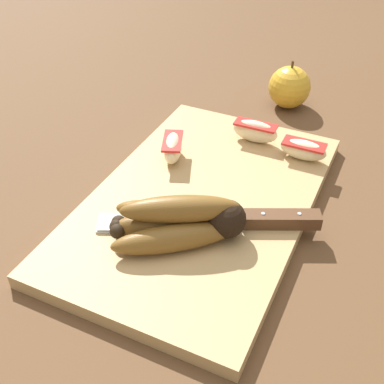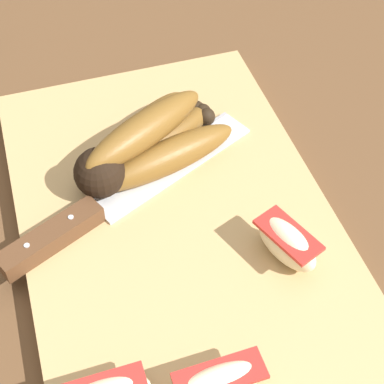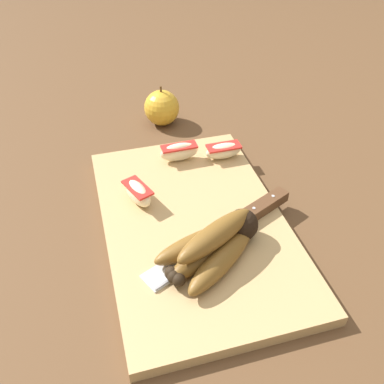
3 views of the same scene
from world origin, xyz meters
name	(u,v)px [view 1 (image 1 of 3)]	position (x,y,z in m)	size (l,w,h in m)	color
ground_plane	(204,205)	(0.00, 0.00, 0.00)	(6.00, 6.00, 0.00)	brown
cutting_board	(203,203)	(0.01, 0.00, 0.01)	(0.45, 0.28, 0.02)	tan
banana_bunch	(181,222)	(0.09, 0.01, 0.04)	(0.13, 0.17, 0.06)	black
chefs_knife	(242,221)	(0.04, 0.07, 0.03)	(0.14, 0.27, 0.02)	silver
apple_wedge_near	(303,149)	(-0.14, 0.10, 0.04)	(0.03, 0.07, 0.03)	beige
apple_wedge_middle	(173,147)	(-0.06, -0.08, 0.04)	(0.07, 0.05, 0.04)	beige
apple_wedge_far	(255,131)	(-0.15, 0.02, 0.04)	(0.03, 0.07, 0.04)	beige
whole_apple	(289,87)	(-0.33, 0.02, 0.04)	(0.08, 0.08, 0.09)	gold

